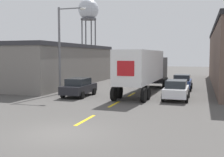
# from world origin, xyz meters

# --- Properties ---
(ground_plane) EXTENTS (160.00, 160.00, 0.00)m
(ground_plane) POSITION_xyz_m (0.00, 0.00, 0.00)
(ground_plane) COLOR #4C4947
(road_centerline) EXTENTS (0.20, 13.02, 0.01)m
(road_centerline) POSITION_xyz_m (0.00, 7.94, 0.00)
(road_centerline) COLOR gold
(road_centerline) RESTS_ON ground_plane
(warehouse_left) EXTENTS (8.75, 19.44, 4.76)m
(warehouse_left) POSITION_xyz_m (-11.38, 19.38, 2.38)
(warehouse_left) COLOR slate
(warehouse_left) RESTS_ON ground_plane
(semi_truck) EXTENTS (2.96, 12.99, 3.91)m
(semi_truck) POSITION_xyz_m (0.86, 14.84, 2.33)
(semi_truck) COLOR black
(semi_truck) RESTS_ON ground_plane
(parked_car_left_far) EXTENTS (1.96, 4.15, 1.55)m
(parked_car_left_far) POSITION_xyz_m (-4.03, 10.76, 0.79)
(parked_car_left_far) COLOR black
(parked_car_left_far) RESTS_ON ground_plane
(parked_car_right_mid) EXTENTS (1.96, 4.15, 1.55)m
(parked_car_right_mid) POSITION_xyz_m (4.03, 11.45, 0.79)
(parked_car_right_mid) COLOR silver
(parked_car_right_mid) RESTS_ON ground_plane
(parked_car_right_far) EXTENTS (1.96, 4.15, 1.55)m
(parked_car_right_far) POSITION_xyz_m (4.03, 18.23, 0.79)
(parked_car_right_far) COLOR navy
(parked_car_right_far) RESTS_ON ground_plane
(water_tower) EXTENTS (4.64, 4.64, 16.14)m
(water_tower) POSITION_xyz_m (-18.76, 48.52, 13.47)
(water_tower) COLOR #47474C
(water_tower) RESTS_ON ground_plane
(street_lamp) EXTENTS (2.68, 0.32, 7.73)m
(street_lamp) POSITION_xyz_m (-5.97, 11.62, 4.52)
(street_lamp) COLOR slate
(street_lamp) RESTS_ON ground_plane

